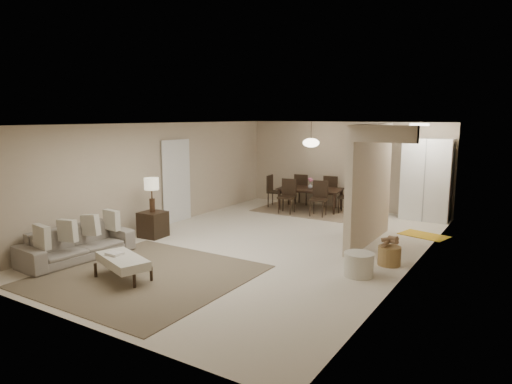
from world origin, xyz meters
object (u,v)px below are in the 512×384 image
Objects in this scene: sofa at (77,244)px; ottoman_bench at (123,261)px; wicker_basket at (389,256)px; dining_table at (310,199)px; round_pouf at (359,265)px; side_table at (153,224)px; pantry_cabinet at (427,180)px.

sofa is 1.73× the size of ottoman_bench.
wicker_basket is 0.23× the size of dining_table.
ottoman_bench is 2.37× the size of round_pouf.
ottoman_bench is at bearing -99.25° from dining_table.
pantry_cabinet is at bearing 46.35° from side_table.
dining_table reaches higher than wicker_basket.
dining_table is (0.17, 6.76, -0.00)m from ottoman_bench.
dining_table is (-3.05, 4.54, 0.12)m from round_pouf.
sofa is 1.17× the size of dining_table.
ottoman_bench is 3.92m from round_pouf.
round_pouf is (3.23, 2.22, -0.12)m from ottoman_bench.
pantry_cabinet is 8.45m from sofa.
ottoman_bench is at bearing -96.48° from sofa.
pantry_cabinet is 1.02× the size of sofa.
round_pouf is at bearing -0.12° from side_table.
round_pouf reaches higher than ottoman_bench.
side_table is at bearing -118.23° from dining_table.
dining_table reaches higher than sofa.
pantry_cabinet is at bearing 84.93° from ottoman_bench.
pantry_cabinet is 3.71× the size of side_table.
dining_table is (-3.33, 3.70, 0.14)m from wicker_basket.
ottoman_bench is at bearing -55.80° from side_table.
side_table is at bearing 143.28° from ottoman_bench.
side_table is at bearing 179.88° from round_pouf.
dining_table reaches higher than round_pouf.
pantry_cabinet reaches higher than side_table.
pantry_cabinet is 4.15× the size of round_pouf.
sofa is 1.93m from side_table.
wicker_basket is at bearing -57.05° from sofa.
pantry_cabinet is 6.92m from side_table.
sofa is 5.77m from wicker_basket.
side_table is at bearing -133.65° from pantry_cabinet.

